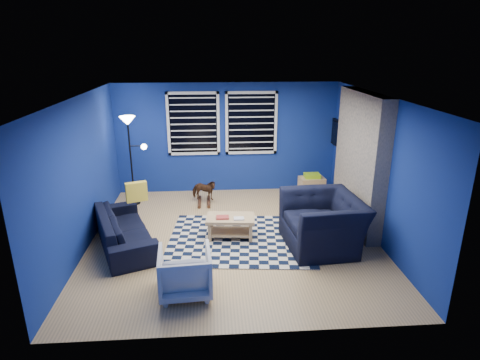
# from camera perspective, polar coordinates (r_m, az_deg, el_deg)

# --- Properties ---
(floor) EXTENTS (5.00, 5.00, 0.00)m
(floor) POSITION_cam_1_polar(r_m,az_deg,el_deg) (7.24, -0.93, -8.25)
(floor) COLOR tan
(floor) RESTS_ON ground
(ceiling) EXTENTS (5.00, 5.00, 0.00)m
(ceiling) POSITION_cam_1_polar(r_m,az_deg,el_deg) (6.50, -1.05, 11.78)
(ceiling) COLOR white
(ceiling) RESTS_ON wall_back
(wall_back) EXTENTS (5.00, 0.00, 5.00)m
(wall_back) POSITION_cam_1_polar(r_m,az_deg,el_deg) (9.18, -1.86, 5.93)
(wall_back) COLOR navy
(wall_back) RESTS_ON floor
(wall_left) EXTENTS (0.00, 5.00, 5.00)m
(wall_left) POSITION_cam_1_polar(r_m,az_deg,el_deg) (7.09, -21.60, 0.69)
(wall_left) COLOR navy
(wall_left) RESTS_ON floor
(wall_right) EXTENTS (0.00, 5.00, 5.00)m
(wall_right) POSITION_cam_1_polar(r_m,az_deg,el_deg) (7.33, 18.93, 1.57)
(wall_right) COLOR navy
(wall_right) RESTS_ON floor
(fireplace) EXTENTS (0.65, 2.00, 2.50)m
(fireplace) POSITION_cam_1_polar(r_m,az_deg,el_deg) (7.74, 16.53, 2.28)
(fireplace) COLOR gray
(fireplace) RESTS_ON floor
(window_left) EXTENTS (1.17, 0.06, 1.42)m
(window_left) POSITION_cam_1_polar(r_m,az_deg,el_deg) (9.07, -6.65, 7.92)
(window_left) COLOR black
(window_left) RESTS_ON wall_back
(window_right) EXTENTS (1.17, 0.06, 1.42)m
(window_right) POSITION_cam_1_polar(r_m,az_deg,el_deg) (9.11, 1.63, 8.08)
(window_right) COLOR black
(window_right) RESTS_ON wall_back
(tv) EXTENTS (0.07, 1.00, 0.58)m
(tv) POSITION_cam_1_polar(r_m,az_deg,el_deg) (9.09, 13.96, 6.23)
(tv) COLOR black
(tv) RESTS_ON wall_right
(rug) EXTENTS (2.67, 2.22, 0.02)m
(rug) POSITION_cam_1_polar(r_m,az_deg,el_deg) (7.19, 0.03, -8.39)
(rug) COLOR black
(rug) RESTS_ON floor
(sofa) EXTENTS (2.13, 1.43, 0.58)m
(sofa) POSITION_cam_1_polar(r_m,az_deg,el_deg) (7.19, -16.14, -6.71)
(sofa) COLOR black
(sofa) RESTS_ON floor
(armchair_big) EXTENTS (1.46, 1.31, 0.88)m
(armchair_big) POSITION_cam_1_polar(r_m,az_deg,el_deg) (6.94, 11.68, -5.89)
(armchair_big) COLOR black
(armchair_big) RESTS_ON floor
(armchair_bent) EXTENTS (0.76, 0.78, 0.66)m
(armchair_bent) POSITION_cam_1_polar(r_m,az_deg,el_deg) (5.69, -7.81, -12.80)
(armchair_bent) COLOR gray
(armchair_bent) RESTS_ON floor
(rocking_horse) EXTENTS (0.41, 0.61, 0.47)m
(rocking_horse) POSITION_cam_1_polar(r_m,az_deg,el_deg) (8.67, -5.18, -1.44)
(rocking_horse) COLOR #412815
(rocking_horse) RESTS_ON floor
(coffee_table) EXTENTS (0.89, 0.56, 0.42)m
(coffee_table) POSITION_cam_1_polar(r_m,az_deg,el_deg) (7.14, -1.37, -6.07)
(coffee_table) COLOR tan
(coffee_table) RESTS_ON rug
(cabinet) EXTENTS (0.58, 0.41, 0.54)m
(cabinet) POSITION_cam_1_polar(r_m,az_deg,el_deg) (9.18, 10.13, -0.91)
(cabinet) COLOR tan
(cabinet) RESTS_ON floor
(floor_lamp) EXTENTS (0.52, 0.32, 1.90)m
(floor_lamp) POSITION_cam_1_polar(r_m,az_deg,el_deg) (8.58, -15.44, 6.45)
(floor_lamp) COLOR black
(floor_lamp) RESTS_ON floor
(throw_pillow) EXTENTS (0.39, 0.24, 0.36)m
(throw_pillow) POSITION_cam_1_polar(r_m,az_deg,el_deg) (7.48, -14.51, -1.63)
(throw_pillow) COLOR yellow
(throw_pillow) RESTS_ON sofa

